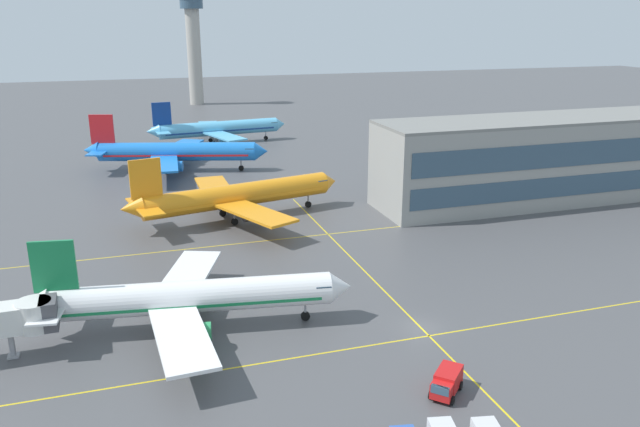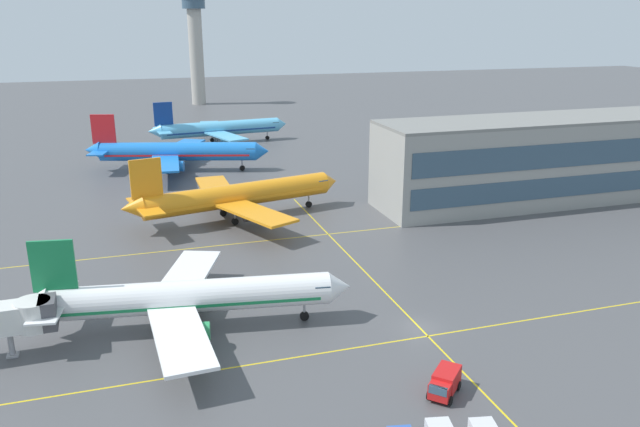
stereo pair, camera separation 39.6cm
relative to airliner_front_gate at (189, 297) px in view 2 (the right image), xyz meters
The scene contains 9 objects.
ground_plane 24.77m from the airliner_front_gate, 17.02° to the right, with size 600.00×600.00×0.00m, color #4C4C4F.
airliner_front_gate is the anchor object (origin of this frame).
airliner_second_row 37.77m from the airliner_front_gate, 72.30° to the left, with size 37.38×31.75×11.70m.
airliner_third_row 73.52m from the airliner_front_gate, 86.04° to the left, with size 38.72×33.03×12.24m.
airliner_far_left_stand 102.93m from the airliner_front_gate, 79.64° to the left, with size 37.02×31.76×11.50m.
taxiway_markings 24.90m from the airliner_front_gate, 17.98° to the left, with size 151.48×73.79×0.01m.
service_truck_red_van 27.74m from the airliner_front_gate, 43.61° to the right, with size 4.21×4.21×2.10m.
terminal_building 75.26m from the airliner_front_gate, 24.28° to the left, with size 66.20×14.56×14.97m.
control_tower 183.90m from the airliner_front_gate, 82.83° to the left, with size 8.82×8.82×39.68m.
Camera 2 is at (-28.12, -54.15, 31.78)m, focal length 35.03 mm.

